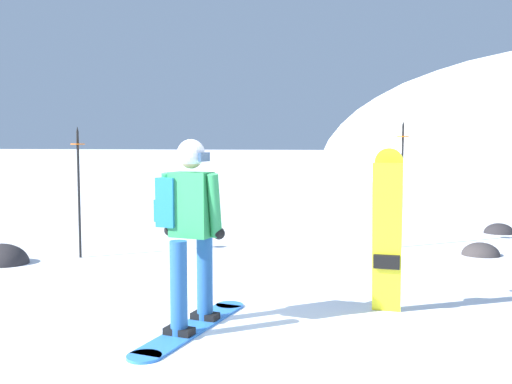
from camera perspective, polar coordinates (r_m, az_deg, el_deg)
ground_plane at (r=5.59m, az=-9.82°, el=-12.71°), size 300.00×300.00×0.00m
snowboarder_main at (r=5.23m, az=-6.63°, el=-3.57°), size 0.65×1.83×1.71m
spare_snowboard at (r=5.79m, az=12.78°, el=-3.74°), size 0.28×0.33×1.64m
piste_marker_near at (r=8.84m, az=-17.06°, el=0.84°), size 0.20×0.20×1.93m
piste_marker_far at (r=9.60m, az=14.19°, el=1.59°), size 0.20×0.20×2.05m
rock_dark at (r=8.93m, az=-23.79°, el=-6.44°), size 0.79×0.67×0.55m
rock_mid at (r=9.39m, az=21.24°, el=-5.83°), size 0.56×0.47×0.39m
rock_small at (r=11.78m, az=22.81°, el=-3.77°), size 0.55×0.46×0.38m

